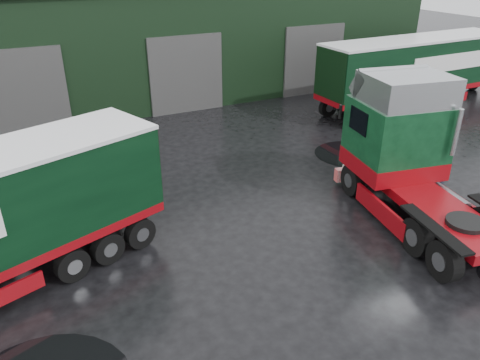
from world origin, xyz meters
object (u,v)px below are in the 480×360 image
object	(u,v)px
hero_tractor	(434,161)
tree_back_b	(207,4)
wash_bucket	(441,174)
warehouse	(151,35)
lorry_right	(414,74)

from	to	relation	value
hero_tractor	tree_back_b	xyz separation A→B (m)	(5.50, 30.29, 1.53)
wash_bucket	tree_back_b	size ratio (longest dim) A/B	0.05
warehouse	lorry_right	xyz separation A→B (m)	(11.02, -11.00, -1.24)
hero_tractor	warehouse	bearing A→B (deg)	107.55
lorry_right	wash_bucket	size ratio (longest dim) A/B	41.15
wash_bucket	tree_back_b	bearing A→B (deg)	85.31
wash_bucket	lorry_right	bearing A→B (deg)	53.13
hero_tractor	wash_bucket	size ratio (longest dim) A/B	20.19
wash_bucket	tree_back_b	world-z (taller)	tree_back_b
tree_back_b	hero_tractor	bearing A→B (deg)	-100.29
warehouse	tree_back_b	size ratio (longest dim) A/B	4.32
lorry_right	wash_bucket	distance (m)	9.05
warehouse	lorry_right	size ratio (longest dim) A/B	2.23
tree_back_b	wash_bucket	bearing A→B (deg)	-94.69
lorry_right	wash_bucket	xyz separation A→B (m)	(-5.33, -7.11, -1.75)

